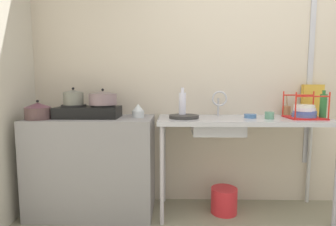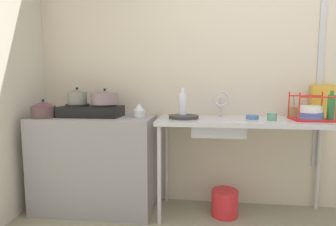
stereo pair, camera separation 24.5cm
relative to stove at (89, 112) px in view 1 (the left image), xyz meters
The scene contains 20 objects.
wall_back 1.78m from the stove, 10.71° to the left, with size 5.47×0.10×2.73m, color beige.
wall_metal_strip 2.22m from the stove, ahead, with size 0.05×0.01×2.19m, color #B4B6BE.
counter_concrete 0.51m from the stove, ahead, with size 1.13×0.55×0.90m, color gray.
counter_sink 1.43m from the stove, ahead, with size 1.56×0.55×0.90m.
stove is the anchor object (origin of this frame).
pot_on_left_burner 0.19m from the stove, behind, with size 0.18×0.18×0.16m.
pot_on_right_burner 0.19m from the stove, ahead, with size 0.26×0.26×0.15m.
pot_beside_stove 0.43m from the stove, 162.09° to the right, with size 0.23×0.23×0.17m.
percolator 0.46m from the stove, ahead, with size 0.11×0.11×0.13m.
sink_basin 1.19m from the stove, ahead, with size 0.46×0.32×0.15m, color #B4B6BE.
faucet 1.23m from the stove, ahead, with size 0.15×0.08×0.25m.
frying_pan 0.88m from the stove, ahead, with size 0.27×0.27×0.03m, color #302F2E.
dish_rack 1.97m from the stove, ahead, with size 0.30×0.28×0.24m.
cup_by_rack 1.64m from the stove, ahead, with size 0.08×0.08×0.06m, color #5D9677.
small_bowl_on_drainboard 1.49m from the stove, ahead, with size 0.11×0.11×0.04m, color #456EA3.
bottle_by_sink 0.87m from the stove, ahead, with size 0.07×0.07×0.28m.
bottle_by_rack 2.12m from the stove, ahead, with size 0.06×0.06×0.25m.
cereal_box 2.17m from the stove, ahead, with size 0.20×0.06×0.30m, color gold.
utensil_jar 1.92m from the stove, ahead, with size 0.07×0.07×0.20m.
bucket_on_floor 1.52m from the stove, ahead, with size 0.24×0.24×0.24m, color red.
Camera 1 is at (-0.92, -1.25, 1.22)m, focal length 28.54 mm.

